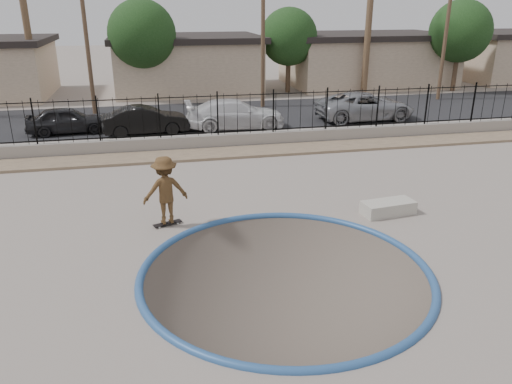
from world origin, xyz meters
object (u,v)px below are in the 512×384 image
object	(u,v)px
skateboard	(168,223)
concrete_ledge	(388,208)
car_c	(235,114)
car_d	(365,106)
car_b	(146,120)
car_a	(67,120)
skater	(165,193)

from	to	relation	value
skateboard	concrete_ledge	size ratio (longest dim) A/B	0.54
car_c	skateboard	bearing A→B (deg)	160.55
concrete_ledge	car_c	size ratio (longest dim) A/B	0.32
car_d	car_c	bearing A→B (deg)	91.74
car_b	skateboard	bearing A→B (deg)	177.15
concrete_ledge	car_a	distance (m)	16.64
car_d	skateboard	bearing A→B (deg)	134.19
skater	skateboard	world-z (taller)	skater
concrete_ledge	car_c	xyz separation A→B (m)	(-2.64, 11.86, 0.56)
concrete_ledge	car_b	world-z (taller)	car_b
car_d	concrete_ledge	bearing A→B (deg)	157.29
car_c	concrete_ledge	bearing A→B (deg)	-167.51
car_a	car_c	bearing A→B (deg)	-100.11
skateboard	car_c	size ratio (longest dim) A/B	0.17
car_b	concrete_ledge	bearing A→B (deg)	-153.91
concrete_ledge	car_d	bearing A→B (deg)	69.45
car_c	car_d	xyz separation A→B (m)	(7.28, 0.50, 0.02)
concrete_ledge	car_a	world-z (taller)	car_a
concrete_ledge	car_a	bearing A→B (deg)	130.78
skateboard	car_c	distance (m)	11.99
car_c	car_d	distance (m)	7.29
car_a	car_d	distance (m)	15.50
concrete_ledge	car_d	xyz separation A→B (m)	(4.63, 12.36, 0.59)
skater	concrete_ledge	distance (m)	6.69
skater	car_c	size ratio (longest dim) A/B	0.39
car_a	car_b	world-z (taller)	car_b
skateboard	concrete_ledge	bearing A→B (deg)	-24.33
car_b	car_d	xyz separation A→B (m)	(11.74, 0.76, 0.07)
concrete_ledge	car_b	size ratio (longest dim) A/B	0.39
skateboard	car_b	distance (m)	11.06
concrete_ledge	car_d	distance (m)	13.21
skateboard	car_b	size ratio (longest dim) A/B	0.21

